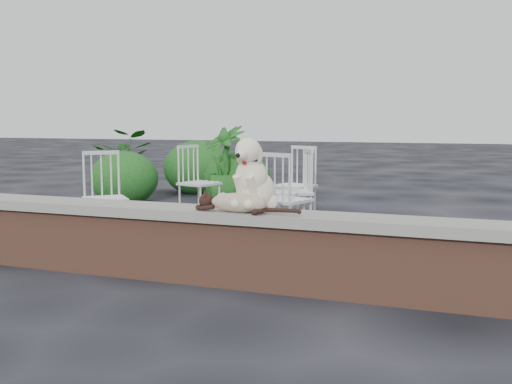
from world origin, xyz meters
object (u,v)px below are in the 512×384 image
(chair_d, at_px, (292,191))
(chair_e, at_px, (199,182))
(chair_a, at_px, (105,197))
(potted_plant_b, at_px, (224,166))
(cat, at_px, (238,201))
(chair_b, at_px, (295,185))
(potted_plant_a, at_px, (124,161))
(dog, at_px, (256,173))
(chair_c, at_px, (286,198))

(chair_d, height_order, chair_e, same)
(chair_a, bearing_deg, potted_plant_b, 44.45)
(chair_d, xyz_separation_m, chair_a, (-1.64, -1.21, 0.00))
(cat, relative_size, chair_b, 1.03)
(chair_b, distance_m, potted_plant_b, 1.71)
(potted_plant_a, bearing_deg, cat, -49.61)
(dog, xyz_separation_m, chair_e, (-1.76, 2.67, -0.39))
(chair_e, distance_m, chair_b, 1.24)
(chair_e, bearing_deg, chair_b, -66.89)
(chair_a, xyz_separation_m, potted_plant_a, (-2.10, 3.63, 0.08))
(cat, height_order, chair_c, chair_c)
(chair_a, bearing_deg, chair_d, -6.96)
(potted_plant_b, bearing_deg, dog, -63.47)
(chair_e, height_order, potted_plant_b, potted_plant_b)
(potted_plant_a, relative_size, potted_plant_b, 0.94)
(potted_plant_b, bearing_deg, chair_c, -53.91)
(chair_d, bearing_deg, dog, -18.09)
(cat, relative_size, potted_plant_a, 0.87)
(potted_plant_a, bearing_deg, chair_a, -59.96)
(chair_c, bearing_deg, chair_b, -58.93)
(chair_d, bearing_deg, chair_c, -16.16)
(chair_e, bearing_deg, chair_d, -93.01)
(dog, distance_m, chair_e, 3.22)
(chair_d, distance_m, potted_plant_b, 2.25)
(dog, distance_m, chair_d, 2.23)
(chair_d, height_order, chair_a, same)
(chair_c, xyz_separation_m, potted_plant_a, (-3.87, 3.06, 0.08))
(cat, bearing_deg, potted_plant_b, 122.57)
(chair_c, distance_m, potted_plant_b, 2.83)
(chair_c, distance_m, chair_e, 1.90)
(dog, relative_size, potted_plant_a, 0.51)
(cat, bearing_deg, chair_c, 103.19)
(cat, relative_size, potted_plant_b, 0.82)
(dog, relative_size, chair_d, 0.60)
(dog, relative_size, chair_e, 0.60)
(chair_a, bearing_deg, potted_plant_a, 76.75)
(chair_d, bearing_deg, chair_e, -137.38)
(potted_plant_b, bearing_deg, potted_plant_a, 160.56)
(chair_a, xyz_separation_m, potted_plant_b, (0.11, 2.85, 0.12))
(cat, height_order, potted_plant_b, potted_plant_b)
(chair_a, distance_m, chair_e, 1.73)
(chair_c, bearing_deg, chair_d, -60.11)
(dog, height_order, chair_b, dog)
(chair_e, bearing_deg, potted_plant_b, 23.76)
(chair_a, bearing_deg, cat, -73.14)
(chair_c, relative_size, potted_plant_a, 0.85)
(cat, distance_m, potted_plant_b, 4.36)
(chair_b, relative_size, potted_plant_b, 0.80)
(chair_c, height_order, chair_b, same)
(chair_e, relative_size, chair_b, 1.00)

